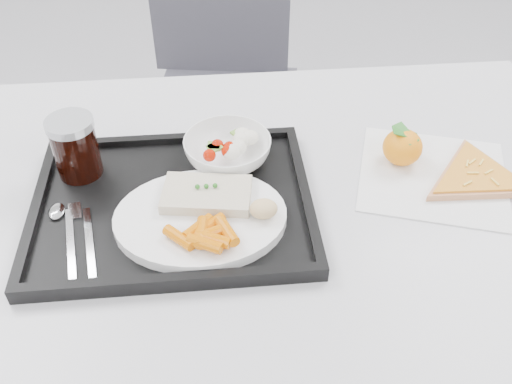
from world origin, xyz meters
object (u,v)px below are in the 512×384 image
(table, at_px, (269,220))
(cola_glass, at_px, (75,146))
(pizza_slice, at_px, (476,176))
(tangerine, at_px, (402,147))
(tray, at_px, (173,205))
(dinner_plate, at_px, (201,218))
(salad_bowl, at_px, (228,150))
(chair, at_px, (223,67))

(table, height_order, cola_glass, cola_glass)
(cola_glass, bearing_deg, pizza_slice, -5.90)
(table, height_order, pizza_slice, pizza_slice)
(tangerine, height_order, pizza_slice, tangerine)
(tray, distance_m, dinner_plate, 0.07)
(tangerine, bearing_deg, pizza_slice, -27.99)
(salad_bowl, distance_m, tangerine, 0.31)
(pizza_slice, bearing_deg, cola_glass, 174.10)
(salad_bowl, bearing_deg, table, -47.70)
(table, relative_size, tangerine, 16.04)
(tray, xyz_separation_m, salad_bowl, (0.10, 0.10, 0.03))
(tray, height_order, dinner_plate, dinner_plate)
(pizza_slice, bearing_deg, table, 179.28)
(tray, distance_m, cola_glass, 0.19)
(tray, height_order, salad_bowl, salad_bowl)
(tray, xyz_separation_m, tangerine, (0.40, 0.08, 0.03))
(tangerine, bearing_deg, tray, -168.26)
(table, relative_size, tray, 2.67)
(tray, bearing_deg, pizza_slice, 2.42)
(tray, height_order, cola_glass, cola_glass)
(dinner_plate, bearing_deg, tray, 131.49)
(salad_bowl, bearing_deg, tangerine, -2.79)
(table, bearing_deg, salad_bowl, 132.30)
(table, height_order, tray, tray)
(chair, xyz_separation_m, tangerine, (0.29, -0.75, 0.25))
(table, xyz_separation_m, pizza_slice, (0.36, -0.00, 0.08))
(chair, height_order, tray, chair)
(dinner_plate, relative_size, pizza_slice, 0.90)
(tray, bearing_deg, salad_bowl, 45.96)
(chair, xyz_separation_m, salad_bowl, (-0.02, -0.74, 0.25))
(dinner_plate, height_order, cola_glass, cola_glass)
(tray, bearing_deg, tangerine, 11.74)
(chair, distance_m, dinner_plate, 0.92)
(chair, distance_m, tangerine, 0.84)
(pizza_slice, bearing_deg, tangerine, 152.01)
(cola_glass, xyz_separation_m, pizza_slice, (0.68, -0.07, -0.06))
(table, relative_size, salad_bowl, 7.89)
(salad_bowl, relative_size, pizza_slice, 0.51)
(table, bearing_deg, pizza_slice, -0.72)
(dinner_plate, relative_size, salad_bowl, 1.78)
(cola_glass, bearing_deg, tangerine, -0.84)
(table, distance_m, pizza_slice, 0.37)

